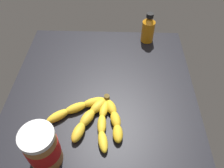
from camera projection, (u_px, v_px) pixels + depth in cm
name	position (u px, v px, depth cm)	size (l,w,h in cm)	color
ground_plane	(103.00, 94.00, 85.76)	(76.28, 69.85, 4.15)	black
banana_bunch	(94.00, 117.00, 74.36)	(21.97, 26.40, 3.44)	yellow
peanut_butter_jar	(42.00, 148.00, 60.96)	(9.45, 9.45, 14.51)	#9E602D
honey_bottle	(148.00, 29.00, 100.29)	(5.77, 5.77, 14.05)	orange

